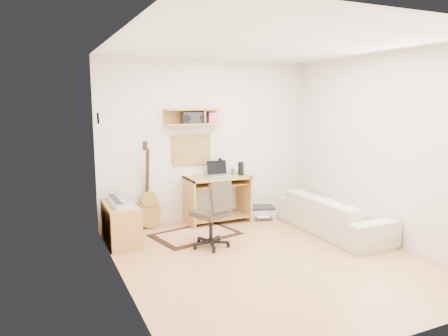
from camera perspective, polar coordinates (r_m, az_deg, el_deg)
name	(u,v)px	position (r m, az deg, el deg)	size (l,w,h in m)	color
floor	(270,258)	(5.37, 6.27, -12.20)	(3.60, 4.00, 0.01)	tan
ceiling	(274,43)	(5.05, 6.81, 16.59)	(3.60, 4.00, 0.01)	white
back_wall	(208,141)	(6.83, -2.20, 3.74)	(3.60, 0.01, 2.60)	beige
left_wall	(120,165)	(4.40, -14.04, 0.42)	(0.01, 4.00, 2.60)	beige
right_wall	(384,148)	(6.17, 21.05, 2.54)	(0.01, 4.00, 2.60)	beige
wall_shelf	(193,117)	(6.57, -4.22, 7.00)	(0.90, 0.25, 0.26)	#BE8643
cork_board	(191,150)	(6.71, -4.48, 2.51)	(0.64, 0.03, 0.49)	tan
wall_photo	(99,118)	(5.84, -16.79, 6.55)	(0.02, 0.20, 0.15)	#4C8CBF
desk	(217,199)	(6.74, -0.94, -4.30)	(1.00, 0.55, 0.75)	#BE8643
laptop	(219,169)	(6.64, -0.66, -0.12)	(0.33, 0.33, 0.25)	silver
speaker	(241,169)	(6.77, 2.33, -0.08)	(0.10, 0.10, 0.22)	black
desk_lamp	(222,166)	(6.83, -0.33, 0.28)	(0.09, 0.09, 0.28)	black
pencil_cup	(233,171)	(6.88, 1.18, -0.46)	(0.06, 0.06, 0.09)	#305792
boombox	(193,118)	(6.57, -4.22, 6.83)	(0.37, 0.17, 0.19)	black
rug	(196,234)	(6.21, -3.89, -9.04)	(1.19, 0.80, 0.02)	beige
task_chair	(211,213)	(5.59, -1.83, -6.24)	(0.47, 0.47, 0.93)	#31271D
cabinet	(120,223)	(5.99, -13.99, -7.33)	(0.40, 0.90, 0.55)	#BE8643
music_keyboard	(120,201)	(5.91, -14.11, -4.46)	(0.24, 0.77, 0.07)	#B2B5BA
guitar	(148,185)	(6.46, -10.31, -2.34)	(0.36, 0.22, 1.35)	olive
waste_basket	(131,234)	(5.88, -12.68, -8.86)	(0.25, 0.25, 0.30)	white
printer	(261,212)	(7.12, 5.09, -6.02)	(0.45, 0.35, 0.17)	#A5A8AA
sofa	(333,208)	(6.41, 14.73, -5.37)	(1.90, 0.55, 0.74)	#B8B092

